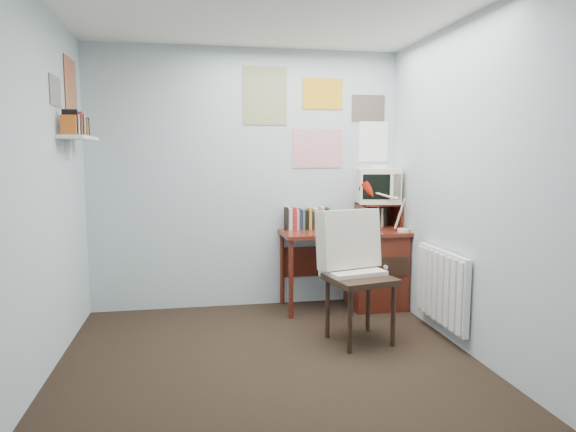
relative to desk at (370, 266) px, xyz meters
name	(u,v)px	position (x,y,z in m)	size (l,w,h in m)	color
ground	(275,379)	(-1.17, -1.48, -0.41)	(3.50, 3.50, 0.00)	black
back_wall	(247,179)	(-1.17, 0.27, 0.84)	(3.00, 0.02, 2.50)	#A4B6BB
left_wall	(22,195)	(-2.67, -1.48, 0.84)	(0.02, 3.50, 2.50)	#A4B6BB
right_wall	(489,189)	(0.33, -1.48, 0.84)	(0.02, 3.50, 2.50)	#A4B6BB
desk	(370,266)	(0.00, 0.00, 0.00)	(1.20, 0.55, 0.76)	#541D13
desk_chair	(360,279)	(-0.40, -0.92, 0.10)	(0.52, 0.50, 1.02)	black
desk_lamp	(404,210)	(0.27, -0.17, 0.57)	(0.29, 0.25, 0.42)	#A81A0B
tv_riser	(378,216)	(0.12, 0.11, 0.48)	(0.40, 0.30, 0.25)	#541D13
crt_tv	(378,184)	(0.12, 0.13, 0.79)	(0.40, 0.37, 0.38)	beige
book_row	(315,218)	(-0.51, 0.18, 0.46)	(0.60, 0.14, 0.22)	#541D13
radiator	(442,287)	(0.29, -0.93, 0.01)	(0.09, 0.80, 0.60)	white
wall_shelf	(78,138)	(-2.57, -0.38, 1.21)	(0.20, 0.62, 0.24)	white
posters_back	(318,118)	(-0.47, 0.26, 1.44)	(1.20, 0.01, 0.90)	white
posters_left	(63,88)	(-2.67, -0.38, 1.59)	(0.01, 0.70, 0.60)	white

